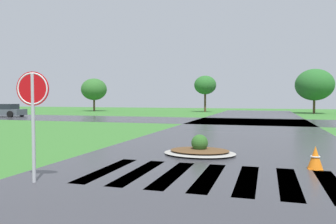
# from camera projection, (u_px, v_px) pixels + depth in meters

# --- Properties ---
(asphalt_roadway) EXTENTS (9.22, 80.00, 0.01)m
(asphalt_roadway) POSITION_uv_depth(u_px,v_px,m) (230.00, 148.00, 12.45)
(asphalt_roadway) COLOR #35353A
(asphalt_roadway) RESTS_ON ground
(asphalt_cross_road) EXTENTS (90.00, 8.30, 0.01)m
(asphalt_cross_road) POSITION_uv_depth(u_px,v_px,m) (250.00, 121.00, 26.77)
(asphalt_cross_road) COLOR #35353A
(asphalt_cross_road) RESTS_ON ground
(crosswalk_stripes) EXTENTS (5.85, 3.02, 0.01)m
(crosswalk_stripes) POSITION_uv_depth(u_px,v_px,m) (209.00, 177.00, 7.90)
(crosswalk_stripes) COLOR white
(crosswalk_stripes) RESTS_ON ground
(stop_sign) EXTENTS (0.75, 0.17, 2.49)m
(stop_sign) POSITION_uv_depth(u_px,v_px,m) (33.00, 100.00, 7.31)
(stop_sign) COLOR #B2B5BA
(stop_sign) RESTS_ON ground
(median_island) EXTENTS (2.42, 1.86, 0.68)m
(median_island) POSITION_uv_depth(u_px,v_px,m) (200.00, 150.00, 11.01)
(median_island) COLOR #9E9B93
(median_island) RESTS_ON ground
(car_white_sedan) EXTENTS (4.47, 2.55, 1.31)m
(car_white_sedan) POSITION_uv_depth(u_px,v_px,m) (4.00, 111.00, 33.78)
(car_white_sedan) COLOR #4C545B
(car_white_sedan) RESTS_ON ground
(traffic_cone) EXTENTS (0.40, 0.40, 0.62)m
(traffic_cone) POSITION_uv_depth(u_px,v_px,m) (315.00, 158.00, 8.74)
(traffic_cone) COLOR orange
(traffic_cone) RESTS_ON ground
(background_treeline) EXTENTS (48.31, 5.23, 5.50)m
(background_treeline) POSITION_uv_depth(u_px,v_px,m) (252.00, 86.00, 42.37)
(background_treeline) COLOR #4C3823
(background_treeline) RESTS_ON ground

